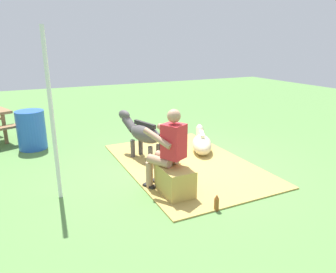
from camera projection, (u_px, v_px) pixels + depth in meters
ground_plane at (176, 167)px, 5.82m from camera, size 24.00×24.00×0.00m
hay_patch at (186, 164)px, 5.94m from camera, size 3.42×2.25×0.02m
hay_bale at (175, 181)px, 4.71m from camera, size 0.62×0.42×0.44m
person_seated at (168, 147)px, 4.67m from camera, size 0.72×0.59×1.32m
pony_standing at (142, 133)px, 6.07m from camera, size 1.31×0.59×0.90m
pony_lying at (202, 143)px, 6.61m from camera, size 1.31×0.86×0.42m
soda_bottle at (217, 203)px, 4.28m from camera, size 0.07×0.07×0.25m
water_barrel at (31, 130)px, 6.71m from camera, size 0.59×0.59×0.84m
tent_pole_left at (52, 118)px, 4.34m from camera, size 0.06×0.06×2.46m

